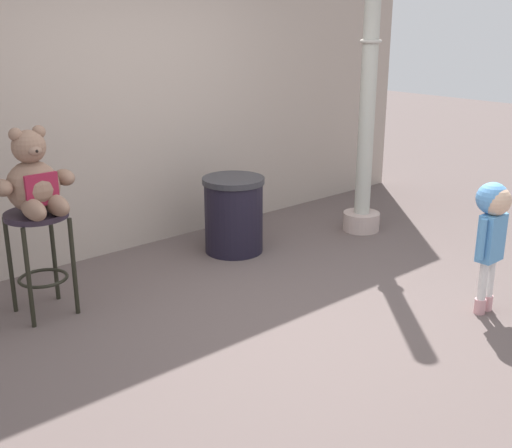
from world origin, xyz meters
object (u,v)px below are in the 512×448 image
(child_walking, at_px, (492,220))
(trash_bin, at_px, (234,215))
(teddy_bear, at_px, (34,182))
(lamppost, at_px, (368,101))
(bar_stool_with_teddy, at_px, (39,240))

(child_walking, xyz_separation_m, trash_bin, (-0.57, 2.15, -0.35))
(trash_bin, bearing_deg, child_walking, -75.23)
(child_walking, distance_m, trash_bin, 2.25)
(trash_bin, bearing_deg, teddy_bear, -176.09)
(teddy_bear, height_order, trash_bin, teddy_bear)
(teddy_bear, relative_size, lamppost, 0.19)
(bar_stool_with_teddy, bearing_deg, lamppost, -4.92)
(bar_stool_with_teddy, relative_size, trash_bin, 1.11)
(teddy_bear, bearing_deg, lamppost, -4.40)
(trash_bin, distance_m, lamppost, 1.66)
(child_walking, relative_size, lamppost, 0.30)
(trash_bin, bearing_deg, bar_stool_with_teddy, -176.99)
(bar_stool_with_teddy, xyz_separation_m, teddy_bear, (0.00, -0.03, 0.42))
(child_walking, relative_size, trash_bin, 1.40)
(trash_bin, relative_size, lamppost, 0.22)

